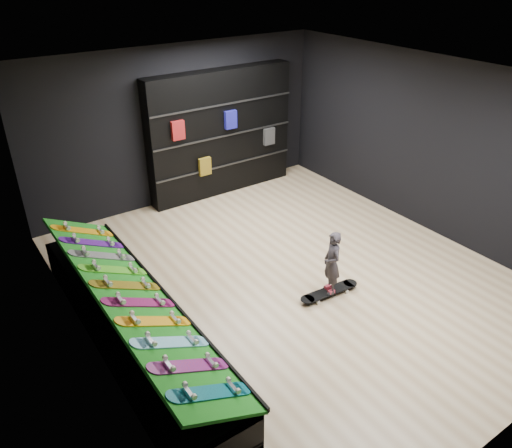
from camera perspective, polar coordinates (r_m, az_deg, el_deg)
floor at (r=7.79m, az=3.89°, el=-6.02°), size 6.00×7.00×0.01m
ceiling at (r=6.55m, az=4.78°, el=16.03°), size 6.00×7.00×0.01m
wall_back at (r=9.81m, az=-8.78°, el=11.08°), size 6.00×0.02×3.00m
wall_left at (r=5.84m, az=-19.42°, el=-3.24°), size 0.02×7.00×3.00m
wall_right at (r=9.10m, az=19.39°, el=8.35°), size 0.02×7.00×3.00m
display_rack at (r=6.65m, az=-13.93°, el=-11.27°), size 0.90×4.50×0.50m
turf_ramp at (r=6.38m, az=-14.00°, el=-7.95°), size 0.92×4.50×0.46m
back_shelving at (r=10.11m, az=-4.05°, el=10.32°), size 3.10×0.36×2.48m
floor_skateboard at (r=7.44m, az=8.37°, el=-7.82°), size 0.99×0.30×0.09m
child at (r=7.24m, az=8.56°, el=-5.67°), size 0.22×0.26×0.58m
display_board_0 at (r=5.04m, az=-5.24°, el=-18.62°), size 0.93×0.22×0.50m
display_board_1 at (r=5.31m, az=-7.62°, el=-15.77°), size 0.93×0.22×0.50m
display_board_2 at (r=5.59m, az=-9.70°, el=-13.18°), size 0.93×0.22×0.50m
display_board_3 at (r=5.89m, az=-11.54°, el=-10.83°), size 0.93×0.22×0.50m
display_board_4 at (r=6.21m, az=-13.18°, el=-8.70°), size 0.93×0.22×0.50m
display_board_5 at (r=6.54m, az=-14.63°, el=-6.78°), size 0.93×0.22×0.50m
display_board_6 at (r=6.87m, az=-15.94°, el=-5.04°), size 0.93×0.22×0.50m
display_board_7 at (r=7.22m, az=-17.12°, el=-3.47°), size 0.93×0.22×0.50m
display_board_8 at (r=7.57m, az=-18.18°, el=-2.03°), size 0.93×0.22×0.50m
display_board_9 at (r=7.93m, az=-19.15°, el=-0.73°), size 0.93×0.22×0.50m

